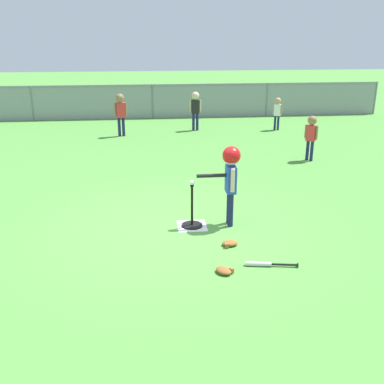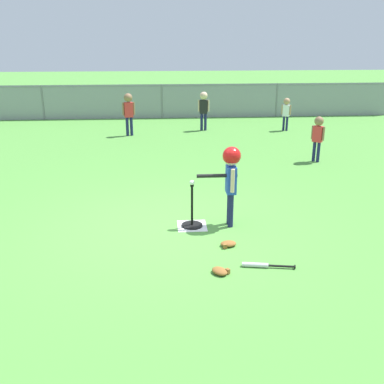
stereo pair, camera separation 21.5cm
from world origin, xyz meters
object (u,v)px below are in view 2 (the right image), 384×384
at_px(fielder_near_left, 318,133).
at_px(spare_bat_silver, 261,265).
at_px(baseball_on_tee, 192,183).
at_px(batting_tee, 192,220).
at_px(glove_near_bats, 228,244).
at_px(fielder_deep_center, 204,106).
at_px(batter_child, 231,170).
at_px(glove_by_plate, 220,271).
at_px(fielder_deep_right, 286,110).
at_px(fielder_near_right, 129,109).

xyz_separation_m(fielder_near_left, spare_bat_silver, (-2.32, -4.76, -0.64)).
xyz_separation_m(baseball_on_tee, spare_bat_silver, (0.77, -1.34, -0.67)).
xyz_separation_m(batting_tee, glove_near_bats, (0.45, -0.72, -0.07)).
bearing_deg(fielder_deep_center, spare_bat_silver, -90.71).
relative_size(fielder_near_left, spare_bat_silver, 1.57).
distance_m(baseball_on_tee, batter_child, 0.60).
bearing_deg(glove_by_plate, batting_tee, 99.23).
relative_size(fielder_near_left, glove_by_plate, 3.81).
height_order(baseball_on_tee, fielder_deep_center, fielder_deep_center).
bearing_deg(glove_by_plate, batter_child, 77.01).
distance_m(batter_child, fielder_deep_right, 7.43).
distance_m(fielder_deep_center, glove_by_plate, 8.62).
distance_m(fielder_near_left, glove_near_bats, 4.95).
bearing_deg(batting_tee, fielder_deep_center, 83.03).
xyz_separation_m(batting_tee, baseball_on_tee, (0.00, 0.00, 0.59)).
bearing_deg(fielder_near_left, batter_child, -126.25).
distance_m(batter_child, fielder_near_left, 4.25).
relative_size(baseball_on_tee, spare_bat_silver, 0.11).
height_order(baseball_on_tee, spare_bat_silver, baseball_on_tee).
relative_size(batter_child, fielder_deep_center, 1.07).
bearing_deg(glove_near_bats, glove_by_plate, -105.97).
relative_size(batter_child, fielder_near_right, 1.03).
height_order(fielder_deep_right, spare_bat_silver, fielder_deep_right).
bearing_deg(spare_bat_silver, fielder_near_left, 64.04).
bearing_deg(glove_near_bats, batter_child, 80.17).
height_order(batter_child, fielder_near_left, batter_child).
height_order(fielder_near_right, glove_by_plate, fielder_near_right).
bearing_deg(fielder_deep_center, glove_by_plate, -94.23).
height_order(baseball_on_tee, glove_near_bats, baseball_on_tee).
relative_size(baseball_on_tee, glove_by_plate, 0.27).
xyz_separation_m(fielder_near_right, fielder_deep_right, (4.64, 0.37, -0.14)).
height_order(baseball_on_tee, fielder_near_left, fielder_near_left).
bearing_deg(baseball_on_tee, glove_near_bats, -58.10).
xyz_separation_m(batter_child, fielder_deep_center, (0.30, 7.12, -0.14)).
bearing_deg(glove_near_bats, fielder_near_right, 103.66).
relative_size(baseball_on_tee, batter_child, 0.06).
bearing_deg(baseball_on_tee, fielder_near_left, 47.98).
distance_m(batting_tee, glove_by_plate, 1.48).
xyz_separation_m(baseball_on_tee, fielder_deep_center, (0.87, 7.11, 0.04)).
relative_size(fielder_deep_right, glove_by_plate, 3.58).
bearing_deg(fielder_near_right, spare_bat_silver, -75.20).
bearing_deg(spare_bat_silver, fielder_near_right, 104.80).
bearing_deg(batter_child, fielder_deep_center, 87.60).
relative_size(batter_child, glove_near_bats, 5.21).
height_order(batting_tee, baseball_on_tee, baseball_on_tee).
height_order(baseball_on_tee, fielder_near_right, fielder_near_right).
bearing_deg(spare_bat_silver, fielder_deep_right, 72.76).
bearing_deg(baseball_on_tee, batting_tee, 0.00).
bearing_deg(baseball_on_tee, batter_child, -0.37).
relative_size(baseball_on_tee, fielder_near_left, 0.07).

